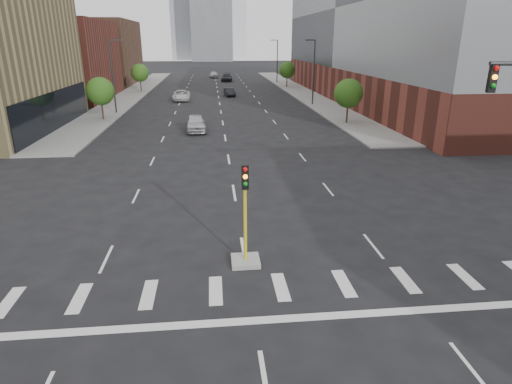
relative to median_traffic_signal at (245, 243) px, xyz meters
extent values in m
cube|color=gray|center=(-15.00, 65.03, -0.90)|extent=(5.00, 92.00, 0.15)
cube|color=gray|center=(15.00, 65.03, -0.90)|extent=(5.00, 92.00, 0.15)
cube|color=brown|center=(-27.50, 57.03, 5.03)|extent=(20.00, 22.00, 12.00)
cube|color=brown|center=(-27.50, 83.03, 5.53)|extent=(20.00, 24.00, 13.00)
cube|color=brown|center=(29.50, 51.03, 1.53)|extent=(24.00, 70.00, 5.00)
cube|color=slate|center=(29.50, 51.03, 12.53)|extent=(24.00, 70.00, 17.00)
cube|color=slate|center=(0.00, 191.03, 21.03)|extent=(18.00, 18.00, 44.00)
cube|color=#999993|center=(0.00, 0.03, -0.87)|extent=(1.20, 1.20, 0.20)
cylinder|color=gold|center=(0.00, 0.03, 0.83)|extent=(0.14, 0.14, 3.20)
cube|color=black|center=(0.00, -0.15, 2.93)|extent=(0.28, 0.18, 1.00)
sphere|color=red|center=(0.00, -0.25, 3.28)|extent=(0.18, 0.18, 0.18)
sphere|color=orange|center=(0.00, -0.25, 2.98)|extent=(0.18, 0.18, 0.18)
sphere|color=#0C7F19|center=(0.00, -0.25, 2.68)|extent=(0.18, 0.18, 0.18)
cube|color=black|center=(8.70, -1.47, 6.73)|extent=(0.28, 0.18, 1.00)
sphere|color=red|center=(8.70, -1.59, 7.08)|extent=(0.18, 0.18, 0.18)
sphere|color=orange|center=(8.70, -1.59, 6.78)|extent=(0.18, 0.18, 0.18)
sphere|color=#0C7F19|center=(8.70, -1.59, 6.48)|extent=(0.18, 0.18, 0.18)
cylinder|color=#2D2D30|center=(13.50, 46.03, 3.53)|extent=(0.20, 0.20, 9.00)
cube|color=#2D2D30|center=(12.70, 46.03, 8.03)|extent=(1.40, 0.22, 0.15)
cylinder|color=#2D2D30|center=(13.50, 81.03, 3.53)|extent=(0.20, 0.20, 9.00)
cube|color=#2D2D30|center=(12.70, 81.03, 8.03)|extent=(1.40, 0.22, 0.15)
cylinder|color=#2D2D30|center=(-13.50, 41.03, 3.53)|extent=(0.20, 0.20, 9.00)
cube|color=#2D2D30|center=(-12.70, 41.03, 8.03)|extent=(1.40, 0.22, 0.15)
cylinder|color=#382619|center=(-14.00, 36.03, 0.05)|extent=(0.20, 0.20, 1.75)
sphere|color=#234C14|center=(-14.00, 36.03, 2.43)|extent=(3.20, 3.20, 3.20)
cylinder|color=#382619|center=(-14.00, 66.03, 0.05)|extent=(0.20, 0.20, 1.75)
sphere|color=#234C14|center=(-14.00, 66.03, 2.43)|extent=(3.20, 3.20, 3.20)
cylinder|color=#382619|center=(14.00, 31.03, 0.05)|extent=(0.20, 0.20, 1.75)
sphere|color=#234C14|center=(14.00, 31.03, 2.43)|extent=(3.20, 3.20, 3.20)
cylinder|color=#382619|center=(14.00, 71.03, 0.05)|extent=(0.20, 0.20, 1.75)
sphere|color=#234C14|center=(14.00, 71.03, 2.43)|extent=(3.20, 3.20, 3.20)
imported|color=#B7B6BB|center=(-2.93, 28.54, -0.12)|extent=(2.31, 5.13, 1.71)
imported|color=black|center=(1.89, 57.97, -0.30)|extent=(1.97, 4.26, 1.35)
imported|color=silver|center=(-5.90, 53.19, -0.19)|extent=(2.69, 5.66, 1.56)
imported|color=black|center=(2.51, 85.95, -0.13)|extent=(2.87, 5.97, 1.68)
imported|color=#BABABF|center=(-0.36, 96.49, -0.18)|extent=(2.17, 4.78, 1.59)
camera|label=1|loc=(-1.21, -16.08, 7.99)|focal=30.00mm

